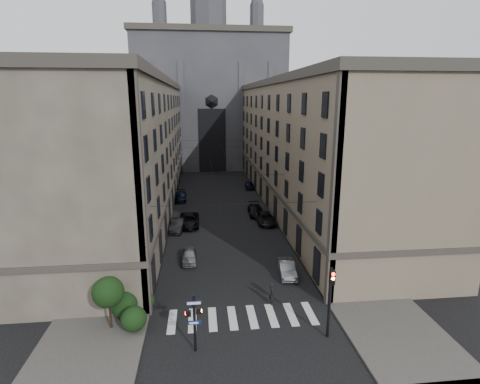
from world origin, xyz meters
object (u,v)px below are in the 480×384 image
object	(u,v)px
pedestrian_signal_left	(194,319)
pedestrian	(272,293)
car_left_near	(189,256)
car_right_midfar	(255,210)
car_right_near	(287,268)
car_left_midnear	(178,225)
car_right_far	(249,185)
traffic_light_right	(330,294)
car_left_midfar	(189,220)
gothic_tower	(210,92)
car_left_far	(180,196)
car_right_midnear	(265,218)

from	to	relation	value
pedestrian_signal_left	pedestrian	xyz separation A→B (m)	(6.09, 5.13, -1.40)
car_left_near	car_right_midfar	distance (m)	17.34
car_right_near	pedestrian_signal_left	bearing A→B (deg)	-125.51
car_left_midnear	car_right_far	size ratio (longest dim) A/B	1.12
car_right_near	traffic_light_right	bearing A→B (deg)	-81.29
traffic_light_right	car_left_midfar	xyz separation A→B (m)	(-10.09, 24.64, -2.52)
gothic_tower	car_left_midnear	world-z (taller)	gothic_tower
traffic_light_right	car_left_far	xyz separation A→B (m)	(-11.80, 37.40, -2.58)
car_left_midnear	car_right_near	distance (m)	17.25
gothic_tower	car_right_far	xyz separation A→B (m)	(6.07, -28.60, -17.14)
car_right_midnear	car_left_midnear	bearing A→B (deg)	-175.63
car_left_midfar	car_left_far	world-z (taller)	car_left_midfar
traffic_light_right	car_left_near	world-z (taller)	traffic_light_right
traffic_light_right	car_left_midfar	bearing A→B (deg)	112.26
car_left_far	car_right_far	xyz separation A→B (m)	(12.27, 7.03, -0.06)
car_right_midfar	car_left_near	bearing A→B (deg)	-119.69
car_right_near	pedestrian	xyz separation A→B (m)	(-2.35, -4.87, 0.25)
car_left_midfar	car_right_midfar	world-z (taller)	car_left_midfar
pedestrian_signal_left	traffic_light_right	size ratio (longest dim) A/B	0.77
gothic_tower	car_right_far	world-z (taller)	gothic_tower
pedestrian	pedestrian_signal_left	bearing A→B (deg)	134.44
gothic_tower	pedestrian_signal_left	world-z (taller)	gothic_tower
car_right_midnear	car_right_midfar	bearing A→B (deg)	97.28
pedestrian_signal_left	car_right_midnear	distance (m)	26.68
gothic_tower	car_right_midfar	bearing A→B (deg)	-83.87
car_left_midfar	car_right_midnear	bearing A→B (deg)	0.16
car_left_midfar	car_right_near	size ratio (longest dim) A/B	1.36
pedestrian	car_right_midnear	bearing A→B (deg)	-4.13
car_right_near	pedestrian	bearing A→B (deg)	-111.11
gothic_tower	pedestrian	bearing A→B (deg)	-87.85
car_left_midfar	car_left_far	xyz separation A→B (m)	(-1.71, 12.76, -0.06)
traffic_light_right	car_left_near	bearing A→B (deg)	125.78
car_right_near	car_left_midfar	bearing A→B (deg)	126.62
car_left_near	pedestrian_signal_left	bearing A→B (deg)	-88.27
car_right_midnear	car_right_far	world-z (taller)	car_right_midnear
car_left_midnear	pedestrian_signal_left	bearing A→B (deg)	-78.51
car_left_midnear	car_right_far	bearing A→B (deg)	66.58
gothic_tower	traffic_light_right	xyz separation A→B (m)	(5.60, -73.04, -14.51)
pedestrian_signal_left	gothic_tower	bearing A→B (deg)	87.26
car_right_far	car_right_near	bearing A→B (deg)	-89.72
car_left_midfar	gothic_tower	bearing A→B (deg)	84.95
car_left_midfar	pedestrian	distance (m)	21.15
car_left_near	car_right_near	size ratio (longest dim) A/B	0.94
traffic_light_right	gothic_tower	bearing A→B (deg)	94.38
car_left_midnear	pedestrian	world-z (taller)	pedestrian
car_left_midnear	car_right_midfar	bearing A→B (deg)	32.57
car_left_midfar	car_right_midfar	bearing A→B (deg)	22.42
gothic_tower	car_left_near	world-z (taller)	gothic_tower
car_left_near	car_left_midfar	size ratio (longest dim) A/B	0.69
traffic_light_right	car_left_midfar	world-z (taller)	traffic_light_right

